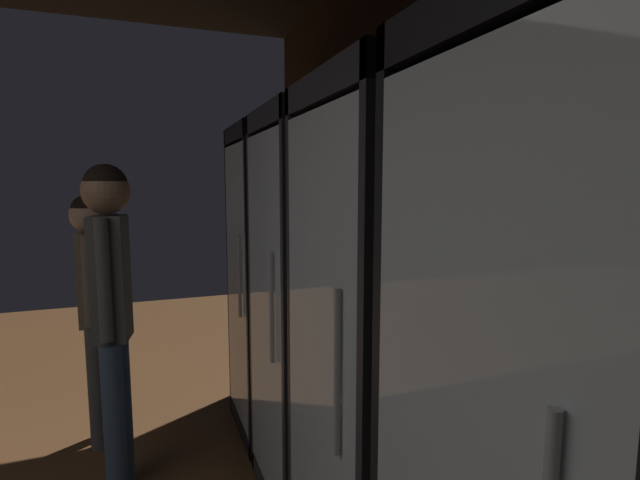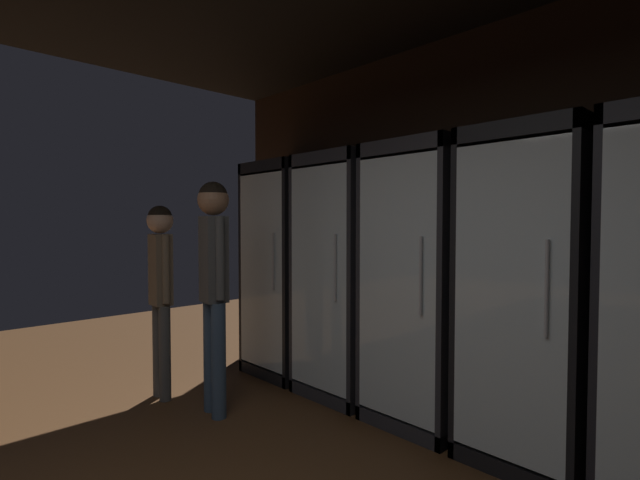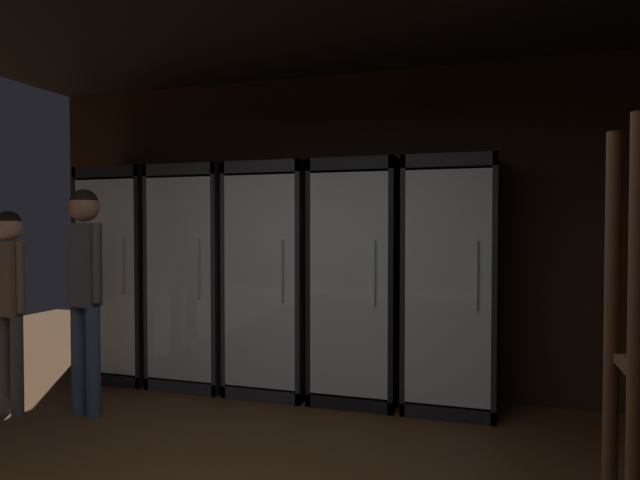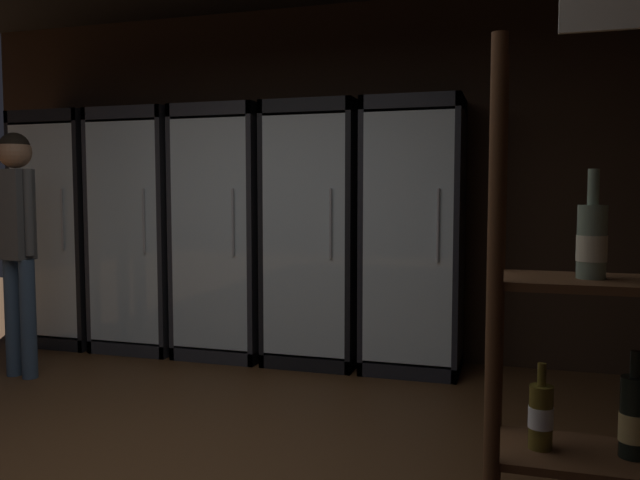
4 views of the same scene
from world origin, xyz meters
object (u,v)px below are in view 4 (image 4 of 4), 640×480
Objects in this scene: cooler_center at (227,234)px; cooler_far_right at (414,240)px; cooler_right at (316,236)px; shopper_near at (17,224)px; cooler_left at (145,234)px; cooler_far_left at (69,231)px.

cooler_center is 1.00× the size of cooler_far_right.
cooler_right reaches higher than shopper_near.
cooler_right is (0.76, -0.00, -0.00)m from cooler_center.
shopper_near is at bearing -110.22° from cooler_left.
cooler_far_right is (2.27, 0.00, -0.00)m from cooler_left.
shopper_near is (-1.89, -1.02, 0.12)m from cooler_right.
cooler_right is (2.27, -0.00, -0.00)m from cooler_far_left.
cooler_left reaches higher than shopper_near.
cooler_right is at bearing -0.15° from cooler_center.
cooler_left is at bearing -179.90° from cooler_center.
cooler_right is 2.15m from shopper_near.
cooler_far_right is (0.76, 0.00, -0.01)m from cooler_right.
shopper_near is at bearing -151.55° from cooler_right.
cooler_center is at bearing 179.85° from cooler_right.
cooler_far_left is at bearing -179.96° from cooler_left.
cooler_far_right reaches higher than shopper_near.
cooler_far_right is at bearing 0.02° from cooler_left.
cooler_right and cooler_far_right have the same top height.
cooler_center is at bearing 0.07° from cooler_far_left.
cooler_far_right is 2.84m from shopper_near.
cooler_center is at bearing 42.13° from shopper_near.
shopper_near is (-2.65, -1.03, 0.12)m from cooler_far_right.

